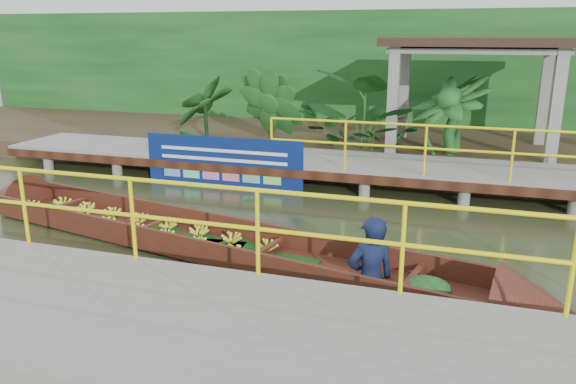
% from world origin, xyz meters
% --- Properties ---
extents(ground, '(80.00, 80.00, 0.00)m').
position_xyz_m(ground, '(0.00, 0.00, 0.00)').
color(ground, '#282F17').
rests_on(ground, ground).
extents(land_strip, '(30.00, 8.00, 0.45)m').
position_xyz_m(land_strip, '(0.00, 7.50, 0.23)').
color(land_strip, '#36281B').
rests_on(land_strip, ground).
extents(far_dock, '(16.00, 2.06, 1.66)m').
position_xyz_m(far_dock, '(0.02, 3.43, 0.48)').
color(far_dock, gray).
rests_on(far_dock, ground).
extents(near_dock, '(18.00, 2.40, 1.73)m').
position_xyz_m(near_dock, '(1.00, -4.20, 0.30)').
color(near_dock, gray).
rests_on(near_dock, ground).
extents(pavilion, '(4.40, 3.00, 3.00)m').
position_xyz_m(pavilion, '(3.00, 6.30, 2.82)').
color(pavilion, gray).
rests_on(pavilion, ground).
extents(foliage_backdrop, '(30.00, 0.80, 4.00)m').
position_xyz_m(foliage_backdrop, '(0.00, 10.00, 2.00)').
color(foliage_backdrop, '#133D15').
rests_on(foliage_backdrop, ground).
extents(vendor_boat, '(10.85, 3.29, 2.28)m').
position_xyz_m(vendor_boat, '(-0.55, -1.12, 0.24)').
color(vendor_boat, '#3A1610').
rests_on(vendor_boat, ground).
extents(blue_banner, '(3.68, 0.04, 1.15)m').
position_xyz_m(blue_banner, '(-2.11, 2.48, 0.56)').
color(blue_banner, navy).
rests_on(blue_banner, ground).
extents(tropical_plants, '(14.66, 1.66, 2.08)m').
position_xyz_m(tropical_plants, '(2.25, 5.30, 1.49)').
color(tropical_plants, '#133D15').
rests_on(tropical_plants, ground).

